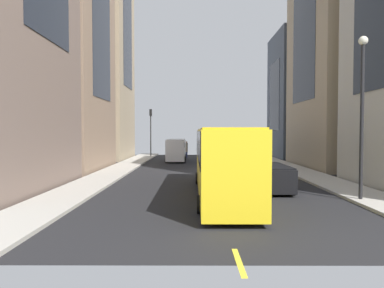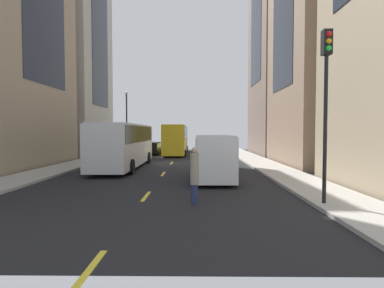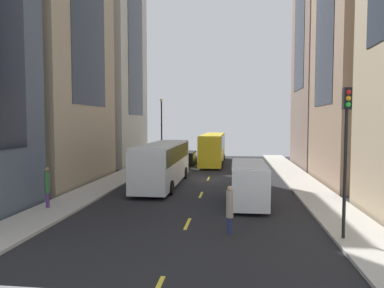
# 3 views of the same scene
# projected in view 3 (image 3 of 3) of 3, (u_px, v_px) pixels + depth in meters

# --- Properties ---
(ground_plane) EXTENTS (42.46, 42.46, 0.00)m
(ground_plane) POSITION_uv_depth(u_px,v_px,m) (208.00, 179.00, 31.35)
(ground_plane) COLOR black
(sidewalk_west) EXTENTS (2.74, 44.00, 0.15)m
(sidewalk_west) POSITION_uv_depth(u_px,v_px,m) (123.00, 176.00, 32.28)
(sidewalk_west) COLOR #B2ADA3
(sidewalk_west) RESTS_ON ground
(sidewalk_east) EXTENTS (2.74, 44.00, 0.15)m
(sidewalk_east) POSITION_uv_depth(u_px,v_px,m) (299.00, 180.00, 30.40)
(sidewalk_east) COLOR #B2ADA3
(sidewalk_east) RESTS_ON ground
(lane_stripe_1) EXTENTS (0.16, 2.00, 0.01)m
(lane_stripe_1) POSITION_uv_depth(u_px,v_px,m) (187.00, 224.00, 17.48)
(lane_stripe_1) COLOR yellow
(lane_stripe_1) RESTS_ON ground
(lane_stripe_2) EXTENTS (0.16, 2.00, 0.01)m
(lane_stripe_2) POSITION_uv_depth(u_px,v_px,m) (201.00, 195.00, 24.41)
(lane_stripe_2) COLOR yellow
(lane_stripe_2) RESTS_ON ground
(lane_stripe_3) EXTENTS (0.16, 2.00, 0.01)m
(lane_stripe_3) POSITION_uv_depth(u_px,v_px,m) (208.00, 179.00, 31.35)
(lane_stripe_3) COLOR yellow
(lane_stripe_3) RESTS_ON ground
(lane_stripe_4) EXTENTS (0.16, 2.00, 0.01)m
(lane_stripe_4) POSITION_uv_depth(u_px,v_px,m) (213.00, 168.00, 38.28)
(lane_stripe_4) COLOR yellow
(lane_stripe_4) RESTS_ON ground
(lane_stripe_5) EXTENTS (0.16, 2.00, 0.01)m
(lane_stripe_5) POSITION_uv_depth(u_px,v_px,m) (216.00, 161.00, 45.22)
(lane_stripe_5) COLOR yellow
(lane_stripe_5) RESTS_ON ground
(lane_stripe_6) EXTENTS (0.16, 2.00, 0.01)m
(lane_stripe_6) POSITION_uv_depth(u_px,v_px,m) (219.00, 156.00, 52.15)
(lane_stripe_6) COLOR yellow
(lane_stripe_6) RESTS_ON ground
(building_west_1) EXTENTS (6.92, 11.85, 28.39)m
(building_west_1) POSITION_uv_depth(u_px,v_px,m) (49.00, 10.00, 28.69)
(building_west_1) COLOR tan
(building_west_1) RESTS_ON ground
(building_west_2) EXTENTS (9.41, 10.86, 26.11)m
(building_west_2) POSITION_uv_depth(u_px,v_px,m) (98.00, 55.00, 42.24)
(building_west_2) COLOR #B7B2A8
(building_west_2) RESTS_ON ground
(building_east_1) EXTENTS (8.09, 10.48, 28.53)m
(building_east_1) POSITION_uv_depth(u_px,v_px,m) (378.00, 5.00, 27.80)
(building_east_1) COLOR #937760
(building_east_1) RESTS_ON ground
(city_bus_white) EXTENTS (2.80, 11.42, 3.35)m
(city_bus_white) POSITION_uv_depth(u_px,v_px,m) (163.00, 160.00, 28.02)
(city_bus_white) COLOR silver
(city_bus_white) RESTS_ON ground
(streetcar_yellow) EXTENTS (2.70, 12.98, 3.59)m
(streetcar_yellow) POSITION_uv_depth(u_px,v_px,m) (213.00, 146.00, 42.73)
(streetcar_yellow) COLOR yellow
(streetcar_yellow) RESTS_ON ground
(delivery_van_white) EXTENTS (2.25, 5.63, 2.58)m
(delivery_van_white) POSITION_uv_depth(u_px,v_px,m) (249.00, 180.00, 21.38)
(delivery_van_white) COLOR white
(delivery_van_white) RESTS_ON ground
(car_black_0) EXTENTS (2.04, 4.19, 1.52)m
(car_black_0) POSITION_uv_depth(u_px,v_px,m) (187.00, 157.00, 41.78)
(car_black_0) COLOR black
(car_black_0) RESTS_ON ground
(pedestrian_crossing_mid) EXTENTS (0.28, 0.28, 2.34)m
(pedestrian_crossing_mid) POSITION_uv_depth(u_px,v_px,m) (47.00, 185.00, 20.11)
(pedestrian_crossing_mid) COLOR #593372
(pedestrian_crossing_mid) RESTS_ON ground
(pedestrian_waiting_curb) EXTENTS (0.33, 0.33, 2.20)m
(pedestrian_waiting_curb) POSITION_uv_depth(u_px,v_px,m) (230.00, 208.00, 15.84)
(pedestrian_waiting_curb) COLOR navy
(pedestrian_waiting_curb) RESTS_ON ground
(pedestrian_walking_far) EXTENTS (0.30, 0.30, 2.01)m
(pedestrian_walking_far) POSITION_uv_depth(u_px,v_px,m) (150.00, 151.00, 46.13)
(pedestrian_walking_far) COLOR gray
(pedestrian_walking_far) RESTS_ON ground
(traffic_light_near_corner) EXTENTS (0.32, 0.44, 6.32)m
(traffic_light_near_corner) POSITION_uv_depth(u_px,v_px,m) (346.00, 135.00, 14.61)
(traffic_light_near_corner) COLOR black
(traffic_light_near_corner) RESTS_ON ground
(streetlamp_near) EXTENTS (0.44, 0.44, 7.90)m
(streetlamp_near) POSITION_uv_depth(u_px,v_px,m) (162.00, 123.00, 44.98)
(streetlamp_near) COLOR black
(streetlamp_near) RESTS_ON ground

